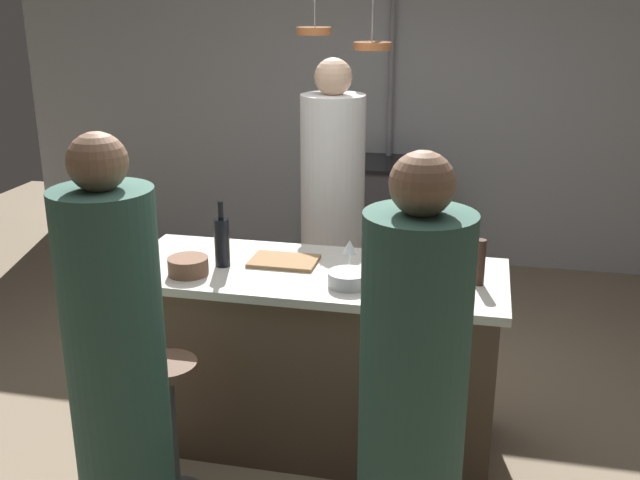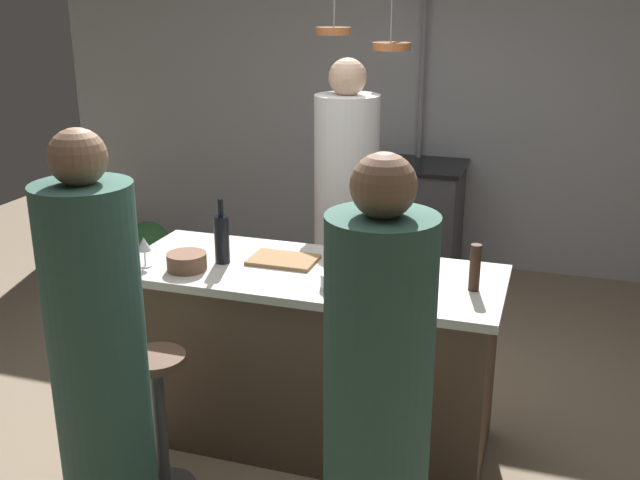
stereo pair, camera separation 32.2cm
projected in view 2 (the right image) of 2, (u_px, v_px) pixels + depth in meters
ground_plane at (311, 435)px, 3.76m from camera, size 9.00×9.00×0.00m
back_wall at (424, 103)px, 5.92m from camera, size 6.40×0.16×2.60m
kitchen_island at (311, 355)px, 3.62m from camera, size 1.80×0.72×0.90m
stove_range at (410, 219)px, 5.83m from camera, size 0.80×0.64×0.89m
chef at (346, 222)px, 4.43m from camera, size 0.38×0.38×1.79m
bar_stool_right at (390, 462)px, 2.92m from camera, size 0.28×0.28×0.68m
guest_right at (377, 421)px, 2.46m from camera, size 0.36×0.36×1.69m
bar_stool_left at (160, 418)px, 3.22m from camera, size 0.28×0.28×0.68m
guest_left at (100, 368)px, 2.79m from camera, size 0.36×0.36×1.70m
overhead_pot_rack at (397, 74)px, 5.06m from camera, size 0.57×1.52×2.17m
potted_plant at (148, 251)px, 5.55m from camera, size 0.36×0.36×0.52m
cutting_board at (283, 260)px, 3.58m from camera, size 0.32×0.22×0.02m
pepper_mill at (475, 268)px, 3.21m from camera, size 0.05×0.05×0.21m
wine_bottle_red at (384, 256)px, 3.26m from camera, size 0.07×0.07×0.33m
wine_bottle_white at (418, 272)px, 3.10m from camera, size 0.07×0.07×0.32m
wine_bottle_dark at (222, 238)px, 3.53m from camera, size 0.07×0.07×0.32m
wine_glass_near_left_guest at (144, 246)px, 3.48m from camera, size 0.07×0.07×0.15m
wine_glass_by_chef at (347, 249)px, 3.44m from camera, size 0.07×0.07×0.15m
mixing_bowl_wooden at (187, 262)px, 3.46m from camera, size 0.19×0.19×0.08m
mixing_bowl_steel at (341, 280)px, 3.26m from camera, size 0.18×0.18×0.07m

